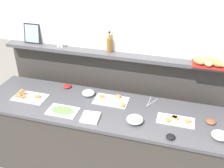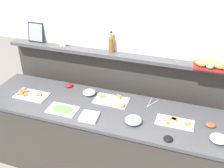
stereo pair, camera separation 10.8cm
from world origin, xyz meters
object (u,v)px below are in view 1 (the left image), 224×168
at_px(pepper_shaker, 62,44).
at_px(sandwich_platter_rear, 28,97).
at_px(sandwich_platter_front, 176,120).
at_px(cold_cuts_platter, 63,111).
at_px(condiment_bowl_cream, 67,86).
at_px(vinegar_bottle_amber, 110,43).
at_px(glass_bowl_medium, 220,136).
at_px(salt_shaker, 58,44).
at_px(condiment_bowl_dark, 171,137).
at_px(bread_basket, 213,63).
at_px(sandwich_platter_side, 112,100).
at_px(glass_bowl_large, 88,93).
at_px(glass_bowl_small, 135,120).
at_px(framed_picture, 32,34).
at_px(napkin_stack, 90,117).
at_px(serving_tongs, 151,102).
at_px(condiment_bowl_red, 211,121).

bearing_deg(pepper_shaker, sandwich_platter_rear, -112.60).
height_order(sandwich_platter_front, cold_cuts_platter, sandwich_platter_front).
bearing_deg(condiment_bowl_cream, vinegar_bottle_amber, 24.15).
height_order(glass_bowl_medium, salt_shaker, salt_shaker).
distance_m(condiment_bowl_dark, bread_basket, 0.88).
bearing_deg(condiment_bowl_dark, sandwich_platter_side, 147.57).
height_order(glass_bowl_medium, pepper_shaker, pepper_shaker).
bearing_deg(condiment_bowl_cream, pepper_shaker, 121.85).
bearing_deg(cold_cuts_platter, vinegar_bottle_amber, 65.41).
xyz_separation_m(glass_bowl_medium, pepper_shaker, (-1.77, 0.61, 0.44)).
distance_m(glass_bowl_large, pepper_shaker, 0.66).
bearing_deg(cold_cuts_platter, condiment_bowl_cream, 109.19).
height_order(glass_bowl_small, salt_shaker, salt_shaker).
xyz_separation_m(sandwich_platter_rear, bread_basket, (1.86, 0.47, 0.44)).
xyz_separation_m(vinegar_bottle_amber, framed_picture, (-0.97, 0.02, 0.01)).
height_order(glass_bowl_large, glass_bowl_small, glass_bowl_small).
distance_m(napkin_stack, vinegar_bottle_amber, 0.86).
bearing_deg(glass_bowl_small, pepper_shaker, 149.14).
bearing_deg(cold_cuts_platter, serving_tongs, 26.20).
bearing_deg(pepper_shaker, condiment_bowl_red, -13.60).
bearing_deg(salt_shaker, condiment_bowl_red, -13.27).
relative_size(condiment_bowl_red, bread_basket, 0.23).
relative_size(sandwich_platter_rear, cold_cuts_platter, 1.18).
relative_size(sandwich_platter_front, condiment_bowl_cream, 3.80).
xyz_separation_m(sandwich_platter_side, condiment_bowl_cream, (-0.58, 0.13, 0.01)).
relative_size(glass_bowl_medium, serving_tongs, 0.79).
distance_m(sandwich_platter_side, serving_tongs, 0.42).
distance_m(condiment_bowl_cream, napkin_stack, 0.67).
xyz_separation_m(cold_cuts_platter, serving_tongs, (0.83, 0.41, -0.00)).
height_order(cold_cuts_platter, framed_picture, framed_picture).
distance_m(napkin_stack, bread_basket, 1.32).
height_order(serving_tongs, vinegar_bottle_amber, vinegar_bottle_amber).
distance_m(condiment_bowl_red, condiment_bowl_dark, 0.47).
distance_m(sandwich_platter_front, napkin_stack, 0.82).
height_order(sandwich_platter_side, sandwich_platter_front, same).
bearing_deg(condiment_bowl_red, condiment_bowl_cream, 171.79).
distance_m(sandwich_platter_front, glass_bowl_large, 0.99).
relative_size(sandwich_platter_front, cold_cuts_platter, 1.15).
distance_m(sandwich_platter_front, condiment_bowl_cream, 1.30).
relative_size(sandwich_platter_side, glass_bowl_medium, 2.49).
bearing_deg(cold_cuts_platter, pepper_shaker, 113.11).
distance_m(sandwich_platter_rear, sandwich_platter_side, 0.92).
relative_size(cold_cuts_platter, vinegar_bottle_amber, 1.31).
bearing_deg(sandwich_platter_front, glass_bowl_small, -161.11).
relative_size(napkin_stack, pepper_shaker, 1.95).
relative_size(condiment_bowl_dark, vinegar_bottle_amber, 0.35).
relative_size(serving_tongs, bread_basket, 0.45).
xyz_separation_m(sandwich_platter_side, glass_bowl_large, (-0.28, 0.04, 0.02)).
bearing_deg(sandwich_platter_rear, vinegar_bottle_amber, 33.82).
relative_size(glass_bowl_large, glass_bowl_medium, 0.97).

